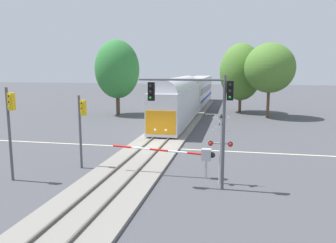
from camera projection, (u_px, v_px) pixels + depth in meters
The scene contains 12 objects.
ground_plane at pixel (154, 148), 27.90m from camera, with size 220.00×220.00×0.00m, color #47474C.
road_centre_stripe at pixel (154, 148), 27.90m from camera, with size 44.00×0.20×0.01m.
railway_track at pixel (154, 147), 27.88m from camera, with size 4.40×80.00×0.32m.
commuter_train at pixel (190, 94), 48.66m from camera, with size 3.04×41.68×5.16m.
crossing_gate_near at pixel (193, 154), 20.13m from camera, with size 6.37×0.40×1.80m.
crossing_signal_mast at pixel (221, 142), 18.89m from camera, with size 1.36×0.44×4.02m.
traffic_signal_median at pixel (82, 120), 21.72m from camera, with size 0.53×0.38×4.81m.
traffic_signal_near_right at pixel (200, 103), 17.85m from camera, with size 5.08×0.38×6.18m.
traffic_signal_near_left at pixel (10, 119), 19.23m from camera, with size 0.53×0.38×5.46m.
elm_centre_background at pixel (241, 72), 49.09m from camera, with size 6.11×6.11×10.09m.
oak_far_right at pixel (270, 68), 43.98m from camera, with size 6.54×6.54×9.76m.
oak_behind_train at pixel (117, 69), 46.44m from camera, with size 6.12×6.12×10.36m.
Camera 1 is at (6.54, -26.43, 6.55)m, focal length 36.04 mm.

